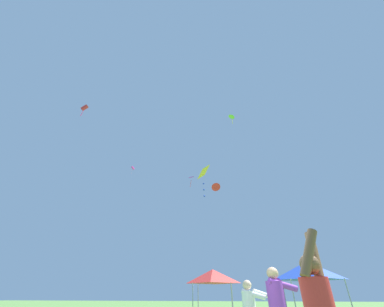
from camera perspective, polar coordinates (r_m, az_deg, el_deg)
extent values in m
sphere|color=brown|center=(3.68, 26.46, -22.78)|extent=(0.24, 0.24, 0.24)
cylinder|color=brown|center=(3.64, 26.33, -20.57)|extent=(0.41, 0.28, 0.62)
cylinder|color=brown|center=(3.94, 27.30, -20.72)|extent=(0.21, 0.35, 0.63)
cylinder|color=purple|center=(6.22, 19.69, -30.19)|extent=(0.37, 0.37, 0.69)
sphere|color=tan|center=(6.24, 18.81, -25.65)|extent=(0.26, 0.26, 0.26)
cylinder|color=purple|center=(6.25, 21.02, -27.44)|extent=(0.67, 0.38, 0.28)
cylinder|color=purple|center=(6.69, 20.29, -27.51)|extent=(0.25, 0.68, 0.24)
cylinder|color=white|center=(7.18, 13.60, -31.98)|extent=(0.32, 0.32, 0.62)
sphere|color=beige|center=(7.18, 13.11, -28.46)|extent=(0.23, 0.23, 0.23)
cylinder|color=white|center=(7.10, 14.60, -29.99)|extent=(0.60, 0.18, 0.26)
cylinder|color=white|center=(7.38, 16.78, -29.73)|extent=(0.58, 0.38, 0.26)
cylinder|color=#9E9EA3|center=(13.38, 23.58, -30.16)|extent=(0.05, 0.05, 1.96)
cylinder|color=#9E9EA3|center=(14.02, 34.06, -27.76)|extent=(0.05, 0.05, 1.96)
cylinder|color=#9E9EA3|center=(15.70, 21.68, -30.28)|extent=(0.05, 0.05, 1.96)
cylinder|color=#9E9EA3|center=(16.25, 30.84, -28.38)|extent=(0.05, 0.05, 1.96)
pyramid|color=blue|center=(14.82, 26.19, -23.97)|extent=(2.61, 2.61, 0.84)
cylinder|color=#9E9EA3|center=(16.79, 0.19, -32.01)|extent=(0.05, 0.05, 1.95)
cylinder|color=#9E9EA3|center=(16.58, 9.62, -31.67)|extent=(0.05, 0.05, 1.95)
cylinder|color=#9E9EA3|center=(19.10, 1.49, -31.86)|extent=(0.05, 0.05, 1.95)
cylinder|color=#9E9EA3|center=(18.92, 9.76, -31.52)|extent=(0.05, 0.05, 1.95)
pyramid|color=red|center=(17.84, 5.04, -27.37)|extent=(2.60, 2.60, 0.83)
cone|color=#75D138|center=(29.04, 9.52, 8.79)|extent=(0.79, 0.82, 0.39)
sphere|color=yellow|center=(28.67, 9.62, 8.04)|extent=(0.09, 0.09, 0.09)
sphere|color=yellow|center=(28.49, 9.67, 7.76)|extent=(0.09, 0.09, 0.09)
sphere|color=yellow|center=(28.30, 9.72, 7.47)|extent=(0.09, 0.09, 0.09)
sphere|color=yellow|center=(28.12, 9.77, 7.18)|extent=(0.09, 0.09, 0.09)
cone|color=red|center=(25.79, 5.77, -7.99)|extent=(1.16, 1.06, 0.73)
cube|color=red|center=(32.35, -24.47, 10.02)|extent=(0.86, 0.42, 0.80)
sphere|color=#D6389E|center=(31.96, -24.73, 9.28)|extent=(0.11, 0.11, 0.11)
sphere|color=#D6389E|center=(31.80, -24.86, 9.04)|extent=(0.11, 0.11, 0.11)
sphere|color=#D6389E|center=(31.63, -24.98, 8.79)|extent=(0.11, 0.11, 0.11)
sphere|color=#D6389E|center=(31.46, -25.11, 8.55)|extent=(0.11, 0.11, 0.11)
sphere|color=#D6389E|center=(31.30, -25.24, 8.30)|extent=(0.11, 0.11, 0.11)
pyramid|color=purple|center=(34.91, -0.19, -5.65)|extent=(1.02, 1.04, 0.43)
sphere|color=red|center=(34.70, -0.22, -6.58)|extent=(0.11, 0.11, 0.11)
sphere|color=red|center=(34.65, -0.28, -6.93)|extent=(0.11, 0.11, 0.11)
sphere|color=red|center=(34.61, -0.34, -7.28)|extent=(0.11, 0.11, 0.11)
sphere|color=red|center=(34.56, -0.39, -7.63)|extent=(0.11, 0.11, 0.11)
sphere|color=red|center=(34.52, -0.45, -7.97)|extent=(0.11, 0.11, 0.11)
pyramid|color=yellow|center=(22.93, 2.56, -4.42)|extent=(1.04, 1.01, 1.17)
sphere|color=blue|center=(22.55, 2.82, -7.25)|extent=(0.17, 0.17, 0.17)
sphere|color=blue|center=(22.46, 2.91, -8.72)|extent=(0.17, 0.17, 0.17)
sphere|color=blue|center=(22.39, 2.99, -10.19)|extent=(0.17, 0.17, 0.17)
cube|color=#D6389E|center=(41.33, -14.05, -3.37)|extent=(0.50, 0.66, 0.53)
sphere|color=pink|center=(41.15, -14.19, -4.04)|extent=(0.08, 0.08, 0.08)
sphere|color=pink|center=(41.08, -14.30, -4.39)|extent=(0.08, 0.08, 0.08)
sphere|color=pink|center=(41.02, -14.40, -4.74)|extent=(0.08, 0.08, 0.08)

